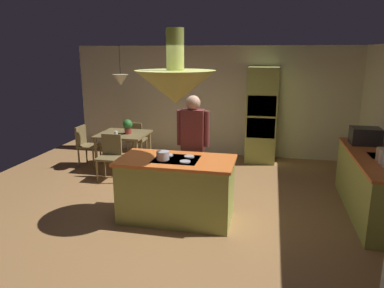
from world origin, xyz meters
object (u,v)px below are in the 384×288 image
kitchen_island (177,189)px  potted_plant_on_table (128,126)px  chair_facing_island (110,154)px  canister_tea (380,154)px  canister_sugar (384,157)px  oven_tower (262,115)px  microwave_on_counter (365,136)px  person_at_island (193,141)px  chair_by_back_wall (135,138)px  cooking_pot_on_cooktop (163,155)px  dining_table (123,138)px  chair_at_corner (86,143)px  cup_on_table (116,133)px

kitchen_island → potted_plant_on_table: size_ratio=5.57×
chair_facing_island → canister_tea: size_ratio=4.87×
kitchen_island → canister_sugar: bearing=8.0°
kitchen_island → oven_tower: oven_tower is taller
microwave_on_counter → person_at_island: bearing=-164.1°
oven_tower → canister_sugar: oven_tower is taller
oven_tower → microwave_on_counter: 2.47m
microwave_on_counter → chair_by_back_wall: bearing=164.2°
kitchen_island → canister_sugar: (2.84, 0.40, 0.55)m
canister_sugar → person_at_island: bearing=173.6°
cooking_pot_on_cooktop → dining_table: bearing=124.6°
chair_facing_island → chair_at_corner: (-0.88, 0.68, 0.00)m
dining_table → chair_at_corner: chair_at_corner is taller
kitchen_island → microwave_on_counter: (2.84, 1.49, 0.60)m
person_at_island → canister_sugar: bearing=-6.4°
chair_at_corner → potted_plant_on_table: size_ratio=2.90×
canister_sugar → microwave_on_counter: 1.09m
canister_tea → microwave_on_counter: 0.92m
cooking_pot_on_cooktop → canister_sugar: bearing=10.0°
chair_facing_island → cup_on_table: 0.55m
chair_facing_island → chair_by_back_wall: (0.00, 1.37, 0.00)m
canister_sugar → cooking_pot_on_cooktop: canister_sugar is taller
person_at_island → chair_by_back_wall: size_ratio=2.02×
canister_tea → kitchen_island: bearing=-168.4°
potted_plant_on_table → microwave_on_counter: size_ratio=0.65×
potted_plant_on_table → cup_on_table: bearing=-131.4°
kitchen_island → person_at_island: size_ratio=0.95×
chair_at_corner → canister_sugar: canister_sugar is taller
dining_table → potted_plant_on_table: (0.12, -0.03, 0.27)m
potted_plant_on_table → chair_at_corner: bearing=178.4°
kitchen_island → microwave_on_counter: microwave_on_counter is taller
cup_on_table → cooking_pot_on_cooktop: 2.57m
chair_facing_island → canister_sugar: 4.68m
canister_sugar → oven_tower: bearing=121.5°
kitchen_island → canister_tea: size_ratio=9.36×
potted_plant_on_table → microwave_on_counter: microwave_on_counter is taller
oven_tower → cooking_pot_on_cooktop: bearing=-110.5°
chair_at_corner → cup_on_table: size_ratio=9.67×
person_at_island → microwave_on_counter: (2.75, 0.79, 0.05)m
cooking_pot_on_cooktop → chair_at_corner: bearing=137.3°
chair_at_corner → potted_plant_on_table: bearing=-91.6°
cup_on_table → cooking_pot_on_cooktop: bearing=-51.3°
dining_table → cooking_pot_on_cooktop: bearing=-55.4°
canister_tea → cup_on_table: bearing=164.4°
oven_tower → chair_at_corner: oven_tower is taller
chair_at_corner → cooking_pot_on_cooktop: bearing=-132.7°
potted_plant_on_table → microwave_on_counter: 4.46m
chair_facing_island → potted_plant_on_table: (0.12, 0.66, 0.42)m
chair_by_back_wall → dining_table: bearing=90.0°
person_at_island → potted_plant_on_table: person_at_island is taller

